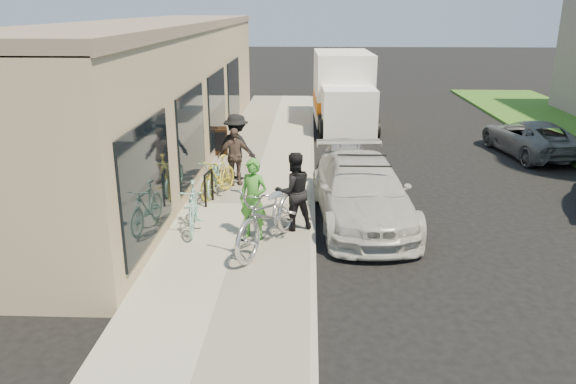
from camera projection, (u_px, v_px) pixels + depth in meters
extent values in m
plane|color=black|center=(337.00, 266.00, 10.54)|extent=(120.00, 120.00, 0.00)
cube|color=#A09D90|center=(248.00, 206.00, 13.44)|extent=(3.00, 34.00, 0.15)
cube|color=gray|center=(312.00, 208.00, 13.38)|extent=(0.12, 34.00, 0.13)
cube|color=tan|center=(161.00, 94.00, 17.69)|extent=(3.50, 20.00, 4.00)
cube|color=#7D6C5F|center=(156.00, 25.00, 17.03)|extent=(3.60, 20.00, 0.25)
cube|color=black|center=(147.00, 182.00, 10.17)|extent=(0.06, 3.00, 2.20)
cube|color=black|center=(192.00, 134.00, 13.96)|extent=(0.06, 3.00, 2.20)
cube|color=black|center=(217.00, 107.00, 17.75)|extent=(0.06, 3.00, 2.20)
cube|color=black|center=(234.00, 89.00, 21.55)|extent=(0.06, 3.00, 2.20)
cylinder|color=black|center=(205.00, 191.00, 13.06)|extent=(0.05, 0.05, 0.77)
cylinder|color=black|center=(212.00, 185.00, 13.54)|extent=(0.05, 0.05, 0.77)
cylinder|color=black|center=(208.00, 173.00, 13.18)|extent=(0.14, 0.52, 0.05)
cube|color=black|center=(219.00, 143.00, 17.49)|extent=(0.56, 0.30, 0.87)
cube|color=black|center=(219.00, 140.00, 17.79)|extent=(0.56, 0.30, 0.87)
cube|color=black|center=(219.00, 141.00, 17.45)|extent=(0.44, 0.21, 0.62)
imported|color=beige|center=(362.00, 191.00, 12.54)|extent=(2.32, 4.97, 1.40)
cylinder|color=black|center=(366.00, 167.00, 11.81)|extent=(1.11, 0.04, 0.04)
cylinder|color=black|center=(362.00, 155.00, 12.70)|extent=(1.11, 0.04, 0.04)
imported|color=#99999E|center=(345.00, 159.00, 15.84)|extent=(1.39, 3.17, 1.06)
cube|color=white|center=(348.00, 113.00, 20.58)|extent=(1.98, 1.98, 1.82)
cube|color=black|center=(349.00, 103.00, 20.46)|extent=(1.78, 0.12, 0.86)
cube|color=white|center=(342.00, 87.00, 23.13)|extent=(2.34, 4.10, 2.78)
cube|color=#D35F0C|center=(342.00, 102.00, 23.33)|extent=(2.36, 4.12, 0.53)
cylinder|color=black|center=(323.00, 130.00, 20.30)|extent=(0.27, 0.78, 0.77)
cylinder|color=black|center=(376.00, 130.00, 20.29)|extent=(0.27, 0.78, 0.77)
cylinder|color=black|center=(321.00, 124.00, 21.30)|extent=(0.27, 0.78, 0.77)
cylinder|color=black|center=(372.00, 124.00, 21.29)|extent=(0.27, 0.78, 0.77)
cylinder|color=black|center=(317.00, 108.00, 24.76)|extent=(0.27, 0.78, 0.77)
cylinder|color=black|center=(360.00, 108.00, 24.75)|extent=(0.27, 0.78, 0.77)
imported|color=#535658|center=(531.00, 138.00, 18.22)|extent=(2.47, 4.35, 1.15)
imported|color=silver|center=(269.00, 215.00, 10.80)|extent=(1.79, 2.70, 1.34)
imported|color=#429531|center=(253.00, 199.00, 11.18)|extent=(0.71, 0.60, 1.65)
imported|color=black|center=(293.00, 191.00, 11.66)|extent=(0.99, 0.90, 1.66)
imported|color=#82C1B3|center=(193.00, 207.00, 11.71)|extent=(0.67, 1.70, 1.00)
imported|color=#82C1B3|center=(214.00, 175.00, 14.11)|extent=(0.62, 1.69, 0.88)
imported|color=gold|center=(218.00, 177.00, 13.84)|extent=(1.02, 1.69, 0.98)
imported|color=black|center=(237.00, 147.00, 15.06)|extent=(1.33, 1.10, 1.78)
imported|color=brown|center=(234.00, 156.00, 14.64)|extent=(0.96, 0.66, 1.51)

